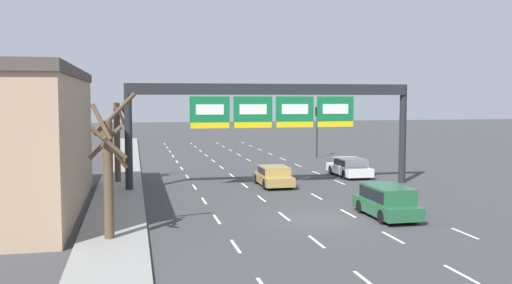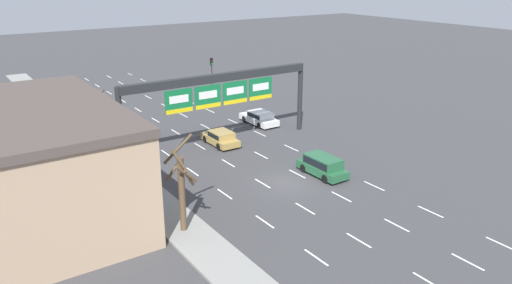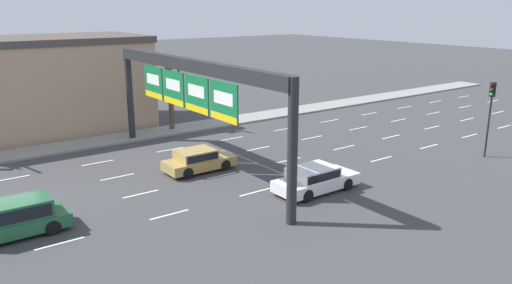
# 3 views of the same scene
# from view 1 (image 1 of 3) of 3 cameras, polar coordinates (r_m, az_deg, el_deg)

# --- Properties ---
(ground_plane) EXTENTS (220.00, 220.00, 0.00)m
(ground_plane) POSITION_cam_1_polar(r_m,az_deg,el_deg) (27.51, 6.73, -7.67)
(ground_plane) COLOR #3D3D3F
(sidewalk_left) EXTENTS (2.80, 110.00, 0.15)m
(sidewalk_left) POSITION_cam_1_polar(r_m,az_deg,el_deg) (26.07, -13.99, -8.29)
(sidewalk_left) COLOR gray
(sidewalk_left) RESTS_ON ground_plane
(lane_dashes) EXTENTS (10.02, 67.00, 0.01)m
(lane_dashes) POSITION_cam_1_polar(r_m,az_deg,el_deg) (40.32, 0.48, -3.75)
(lane_dashes) COLOR white
(lane_dashes) RESTS_ON ground_plane
(sign_gantry) EXTENTS (18.57, 0.70, 6.64)m
(sign_gantry) POSITION_cam_1_polar(r_m,az_deg,el_deg) (36.46, 1.71, 3.86)
(sign_gantry) COLOR #232628
(sign_gantry) RESTS_ON ground_plane
(car_gold) EXTENTS (1.89, 4.20, 1.33)m
(car_gold) POSITION_cam_1_polar(r_m,az_deg,el_deg) (37.16, 1.78, -3.35)
(car_gold) COLOR #A88947
(car_gold) RESTS_ON ground_plane
(suv_green) EXTENTS (1.83, 4.28, 1.55)m
(suv_green) POSITION_cam_1_polar(r_m,az_deg,el_deg) (28.24, 12.95, -5.64)
(suv_green) COLOR #235B38
(suv_green) RESTS_ON ground_plane
(car_white) EXTENTS (1.95, 4.70, 1.37)m
(car_white) POSITION_cam_1_polar(r_m,az_deg,el_deg) (42.28, 9.35, -2.43)
(car_white) COLOR silver
(car_white) RESTS_ON ground_plane
(traffic_light_near_gantry) EXTENTS (0.30, 0.35, 4.86)m
(traffic_light_near_gantry) POSITION_cam_1_polar(r_m,az_deg,el_deg) (55.07, 6.13, 2.04)
(traffic_light_near_gantry) COLOR black
(traffic_light_near_gantry) RESTS_ON ground_plane
(tree_bare_closest) EXTENTS (1.98, 2.01, 5.84)m
(tree_bare_closest) POSITION_cam_1_polar(r_m,az_deg,el_deg) (23.38, -14.52, -2.42)
(tree_bare_closest) COLOR brown
(tree_bare_closest) RESTS_ON sidewalk_left
(tree_bare_second) EXTENTS (1.64, 1.82, 5.52)m
(tree_bare_second) POSITION_cam_1_polar(r_m,az_deg,el_deg) (39.17, -13.65, 0.45)
(tree_bare_second) COLOR brown
(tree_bare_second) RESTS_ON sidewalk_left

